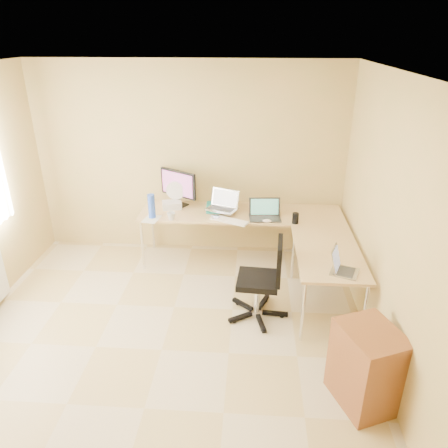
# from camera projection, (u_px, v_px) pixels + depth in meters

# --- Properties ---
(floor) EXTENTS (4.50, 4.50, 0.00)m
(floor) POSITION_uv_depth(u_px,v_px,m) (162.00, 350.00, 4.21)
(floor) COLOR beige
(floor) RESTS_ON ground
(ceiling) EXTENTS (4.50, 4.50, 0.00)m
(ceiling) POSITION_uv_depth(u_px,v_px,m) (140.00, 76.00, 3.13)
(ceiling) COLOR white
(ceiling) RESTS_ON ground
(wall_back) EXTENTS (4.50, 0.00, 4.50)m
(wall_back) POSITION_uv_depth(u_px,v_px,m) (189.00, 161.00, 5.71)
(wall_back) COLOR tan
(wall_back) RESTS_ON ground
(wall_right) EXTENTS (0.00, 4.50, 4.50)m
(wall_right) POSITION_uv_depth(u_px,v_px,m) (399.00, 241.00, 3.54)
(wall_right) COLOR tan
(wall_right) RESTS_ON ground
(desk_main) EXTENTS (2.65, 0.70, 0.73)m
(desk_main) POSITION_uv_depth(u_px,v_px,m) (241.00, 237.00, 5.69)
(desk_main) COLOR tan
(desk_main) RESTS_ON ground
(desk_return) EXTENTS (0.70, 1.30, 0.73)m
(desk_return) POSITION_uv_depth(u_px,v_px,m) (325.00, 280.00, 4.73)
(desk_return) COLOR tan
(desk_return) RESTS_ON ground
(monitor) EXTENTS (0.59, 0.46, 0.50)m
(monitor) POSITION_uv_depth(u_px,v_px,m) (178.00, 188.00, 5.67)
(monitor) COLOR black
(monitor) RESTS_ON desk_main
(book_stack) EXTENTS (0.26, 0.34, 0.05)m
(book_stack) POSITION_uv_depth(u_px,v_px,m) (215.00, 207.00, 5.63)
(book_stack) COLOR #1B837F
(book_stack) RESTS_ON desk_main
(laptop_center) EXTENTS (0.46, 0.42, 0.25)m
(laptop_center) POSITION_uv_depth(u_px,v_px,m) (222.00, 201.00, 5.44)
(laptop_center) COLOR #A9A9A9
(laptop_center) RESTS_ON desk_main
(laptop_black) EXTENTS (0.42, 0.32, 0.25)m
(laptop_black) POSITION_uv_depth(u_px,v_px,m) (265.00, 210.00, 5.30)
(laptop_black) COLOR black
(laptop_black) RESTS_ON desk_main
(keyboard) EXTENTS (0.50, 0.33, 0.02)m
(keyboard) POSITION_uv_depth(u_px,v_px,m) (229.00, 221.00, 5.28)
(keyboard) COLOR white
(keyboard) RESTS_ON desk_main
(mouse) EXTENTS (0.12, 0.08, 0.04)m
(mouse) POSITION_uv_depth(u_px,v_px,m) (267.00, 221.00, 5.24)
(mouse) COLOR silver
(mouse) RESTS_ON desk_main
(mug) EXTENTS (0.13, 0.13, 0.10)m
(mug) POSITION_uv_depth(u_px,v_px,m) (171.00, 216.00, 5.31)
(mug) COLOR silver
(mug) RESTS_ON desk_main
(cd_stack) EXTENTS (0.14, 0.14, 0.03)m
(cd_stack) POSITION_uv_depth(u_px,v_px,m) (215.00, 218.00, 5.35)
(cd_stack) COLOR #A19CBD
(cd_stack) RESTS_ON desk_main
(water_bottle) EXTENTS (0.12, 0.12, 0.31)m
(water_bottle) POSITION_uv_depth(u_px,v_px,m) (152.00, 206.00, 5.32)
(water_bottle) COLOR blue
(water_bottle) RESTS_ON desk_main
(papers) EXTENTS (0.22, 0.29, 0.01)m
(papers) POSITION_uv_depth(u_px,v_px,m) (152.00, 219.00, 5.34)
(papers) COLOR silver
(papers) RESTS_ON desk_main
(white_box) EXTENTS (0.29, 0.24, 0.09)m
(white_box) POSITION_uv_depth(u_px,v_px,m) (172.00, 205.00, 5.66)
(white_box) COLOR white
(white_box) RESTS_ON desk_main
(desk_fan) EXTENTS (0.26, 0.26, 0.32)m
(desk_fan) POSITION_uv_depth(u_px,v_px,m) (176.00, 194.00, 5.71)
(desk_fan) COLOR white
(desk_fan) RESTS_ON desk_main
(black_cup) EXTENTS (0.08, 0.08, 0.13)m
(black_cup) POSITION_uv_depth(u_px,v_px,m) (295.00, 218.00, 5.20)
(black_cup) COLOR black
(black_cup) RESTS_ON desk_main
(laptop_return) EXTENTS (0.37, 0.33, 0.20)m
(laptop_return) POSITION_uv_depth(u_px,v_px,m) (346.00, 264.00, 4.12)
(laptop_return) COLOR #A2A2AA
(laptop_return) RESTS_ON desk_return
(office_chair) EXTENTS (0.61, 0.61, 0.95)m
(office_chair) POSITION_uv_depth(u_px,v_px,m) (258.00, 277.00, 4.53)
(office_chair) COLOR black
(office_chair) RESTS_ON ground
(cabinet) EXTENTS (0.60, 0.66, 0.74)m
(cabinet) POSITION_uv_depth(u_px,v_px,m) (367.00, 367.00, 3.50)
(cabinet) COLOR brown
(cabinet) RESTS_ON ground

